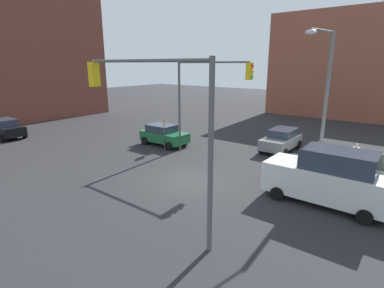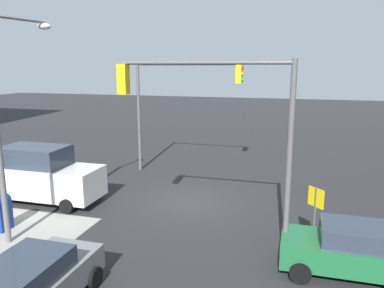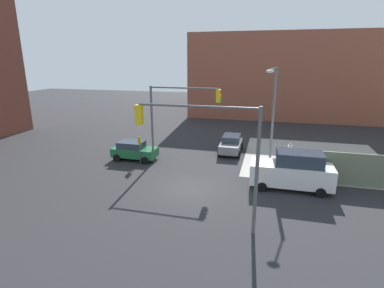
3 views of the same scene
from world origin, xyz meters
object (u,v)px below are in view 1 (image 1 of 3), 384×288
at_px(traffic_signal_se_corner, 155,110).
at_px(coupe_black, 6,128).
at_px(mailbox_blue, 334,167).
at_px(street_lamp_corner, 324,93).
at_px(hatchback_green, 164,135).
at_px(sedan_gray, 281,140).
at_px(pedestrian_crossing, 355,157).
at_px(van_white_delivery, 329,177).
at_px(traffic_signal_nw_corner, 205,89).

bearing_deg(traffic_signal_se_corner, coupe_black, 173.18).
bearing_deg(mailbox_blue, coupe_black, -164.46).
distance_m(street_lamp_corner, coupe_black, 25.48).
distance_m(hatchback_green, sedan_gray, 9.04).
bearing_deg(pedestrian_crossing, sedan_gray, -4.96).
bearing_deg(van_white_delivery, sedan_gray, 125.39).
relative_size(traffic_signal_nw_corner, coupe_black, 1.69).
bearing_deg(coupe_black, traffic_signal_se_corner, -6.82).
relative_size(traffic_signal_se_corner, street_lamp_corner, 0.81).
xyz_separation_m(coupe_black, van_white_delivery, (25.63, 3.79, 0.44)).
bearing_deg(traffic_signal_nw_corner, street_lamp_corner, 7.25).
height_order(street_lamp_corner, van_white_delivery, street_lamp_corner).
height_order(street_lamp_corner, sedan_gray, street_lamp_corner).
bearing_deg(traffic_signal_se_corner, traffic_signal_nw_corner, 115.46).
relative_size(coupe_black, pedestrian_crossing, 2.25).
bearing_deg(van_white_delivery, hatchback_green, 167.31).
height_order(traffic_signal_nw_corner, van_white_delivery, traffic_signal_nw_corner).
height_order(street_lamp_corner, mailbox_blue, street_lamp_corner).
relative_size(traffic_signal_se_corner, van_white_delivery, 1.20).
relative_size(traffic_signal_nw_corner, pedestrian_crossing, 3.80).
relative_size(street_lamp_corner, mailbox_blue, 5.59).
xyz_separation_m(coupe_black, sedan_gray, (20.53, 10.97, 0.00)).
distance_m(mailbox_blue, sedan_gray, 6.08).
distance_m(traffic_signal_se_corner, coupe_black, 21.48).
xyz_separation_m(traffic_signal_nw_corner, mailbox_blue, (8.44, 0.50, -3.89)).
xyz_separation_m(mailbox_blue, van_white_delivery, (0.50, -3.20, 0.52)).
bearing_deg(coupe_black, hatchback_green, 28.23).
bearing_deg(street_lamp_corner, van_white_delivery, -66.70).
height_order(street_lamp_corner, hatchback_green, street_lamp_corner).
bearing_deg(sedan_gray, traffic_signal_se_corner, -88.09).
xyz_separation_m(traffic_signal_se_corner, hatchback_green, (-8.44, 9.25, -3.84)).
xyz_separation_m(street_lamp_corner, sedan_gray, (-3.53, 3.54, -3.86)).
bearing_deg(mailbox_blue, street_lamp_corner, 157.76).
relative_size(mailbox_blue, coupe_black, 0.37).
relative_size(traffic_signal_se_corner, coupe_black, 1.69).
relative_size(van_white_delivery, pedestrian_crossing, 3.15).
height_order(hatchback_green, pedestrian_crossing, pedestrian_crossing).
bearing_deg(traffic_signal_nw_corner, hatchback_green, 176.60).
height_order(mailbox_blue, coupe_black, coupe_black).
xyz_separation_m(street_lamp_corner, van_white_delivery, (1.57, -3.64, -3.42)).
relative_size(street_lamp_corner, van_white_delivery, 1.48).
height_order(traffic_signal_nw_corner, coupe_black, traffic_signal_nw_corner).
bearing_deg(hatchback_green, street_lamp_corner, 3.43).
height_order(traffic_signal_se_corner, sedan_gray, traffic_signal_se_corner).
bearing_deg(traffic_signal_nw_corner, sedan_gray, 49.43).
bearing_deg(sedan_gray, pedestrian_crossing, -16.89).
relative_size(street_lamp_corner, coupe_black, 2.08).
xyz_separation_m(traffic_signal_nw_corner, street_lamp_corner, (7.37, 0.94, 0.05)).
relative_size(coupe_black, sedan_gray, 0.95).
bearing_deg(pedestrian_crossing, coupe_black, 31.97).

